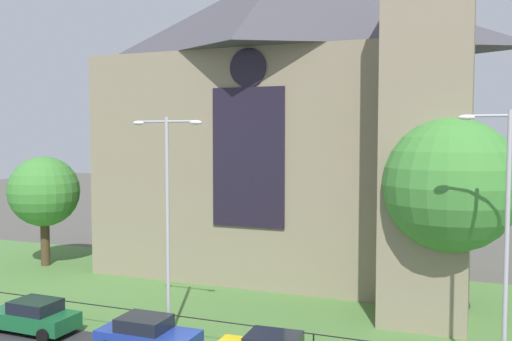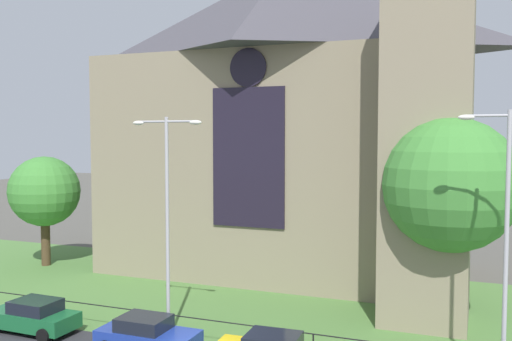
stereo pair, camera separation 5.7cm
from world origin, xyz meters
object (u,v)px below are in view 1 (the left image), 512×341
church_building (291,115)px  streetlamp_near (167,203)px  streetlamp_far (507,218)px  tree_right_near (451,185)px  tree_left_far (44,192)px  parked_car_blue (147,335)px  parked_car_green (33,316)px

church_building → streetlamp_near: size_ratio=2.66×
church_building → streetlamp_far: bearing=-48.6°
tree_right_near → tree_left_far: bearing=171.1°
tree_right_near → streetlamp_far: bearing=-68.1°
church_building → streetlamp_far: (12.51, -14.18, -4.15)m
tree_right_near → tree_left_far: 26.94m
church_building → tree_right_near: church_building is taller
church_building → streetlamp_near: (-0.96, -14.18, -4.20)m
streetlamp_near → streetlamp_far: size_ratio=0.99×
tree_right_near → parked_car_blue: tree_right_near is taller
church_building → parked_car_blue: (-1.03, -15.76, -9.53)m
parked_car_green → parked_car_blue: bearing=179.3°
streetlamp_far → parked_car_blue: bearing=-173.3°
streetlamp_far → parked_car_green: bearing=-176.0°
tree_left_far → streetlamp_far: (28.68, -9.43, 1.03)m
parked_car_blue → church_building: bearing=86.0°
tree_right_near → parked_car_blue: (-11.43, -6.84, -6.01)m
church_building → tree_left_far: 17.63m
tree_right_near → streetlamp_far: streetlamp_far is taller
parked_car_green → parked_car_blue: 6.19m
parked_car_blue → tree_left_far: bearing=143.7°
church_building → tree_left_far: (-16.17, -4.75, -5.18)m
streetlamp_far → church_building: bearing=131.4°
tree_right_near → parked_car_green: bearing=-159.3°
parked_car_green → parked_car_blue: same height
tree_right_near → tree_left_far: size_ratio=1.30×
tree_left_far → parked_car_green: bearing=-50.4°
tree_right_near → streetlamp_far: (2.11, -5.26, -0.63)m
parked_car_green → parked_car_blue: size_ratio=1.01×
tree_left_far → streetlamp_near: streetlamp_near is taller
tree_right_near → streetlamp_near: (-11.35, -5.26, -0.69)m
tree_left_far → streetlamp_far: bearing=-18.2°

